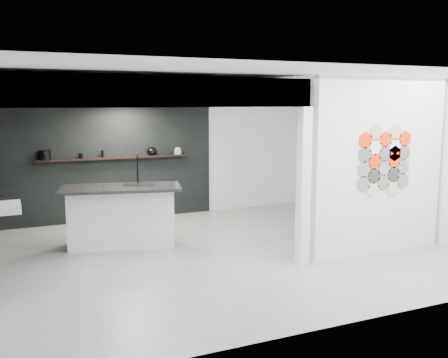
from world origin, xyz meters
TOP-DOWN VIEW (x-y plane):
  - floor at (0.00, 0.00)m, footprint 7.00×6.00m
  - partition_panel at (2.23, -1.00)m, footprint 2.45×0.15m
  - bay_clad_back at (-1.30, 2.97)m, footprint 4.40×0.04m
  - bulkhead at (-1.30, 1.00)m, footprint 4.40×4.00m
  - corner_column at (0.82, -1.00)m, footprint 0.16×0.16m
  - fascia_beam at (-1.30, -0.92)m, footprint 4.40×0.16m
  - wall_basin at (-3.24, 0.80)m, footprint 0.40×0.60m
  - display_shelf at (-1.20, 2.87)m, footprint 3.00×0.15m
  - kitchen_island at (-1.48, 1.00)m, footprint 2.10×1.29m
  - stockpot at (-2.52, 2.87)m, footprint 0.23×0.23m
  - kettle at (-0.42, 2.87)m, footprint 0.24×0.24m
  - glass_bowl at (0.15, 2.87)m, footprint 0.19×0.19m
  - glass_vase at (0.15, 2.87)m, footprint 0.14×0.14m
  - bottle_dark at (-1.43, 2.87)m, footprint 0.05×0.05m
  - utensil_cup at (-1.85, 2.87)m, footprint 0.09×0.09m
  - hex_tile_cluster at (2.26, -1.09)m, footprint 1.04×0.02m

SIDE VIEW (x-z plane):
  - floor at x=0.00m, z-range -0.01..0.00m
  - kitchen_island at x=-1.48m, z-range -0.26..1.32m
  - wall_basin at x=-3.24m, z-range 0.79..0.91m
  - bay_clad_back at x=-1.30m, z-range 0.00..2.35m
  - corner_column at x=0.82m, z-range 0.00..2.35m
  - display_shelf at x=-1.20m, z-range 1.28..1.32m
  - utensil_cup at x=-1.85m, z-range 1.32..1.42m
  - glass_bowl at x=0.15m, z-range 1.32..1.43m
  - bottle_dark at x=-1.43m, z-range 1.32..1.46m
  - glass_vase at x=0.15m, z-range 1.32..1.47m
  - partition_panel at x=2.23m, z-range 0.00..2.80m
  - kettle at x=-0.42m, z-range 1.32..1.49m
  - stockpot at x=-2.52m, z-range 1.32..1.50m
  - hex_tile_cluster at x=2.26m, z-range 0.92..2.09m
  - bulkhead at x=-1.30m, z-range 2.35..2.75m
  - fascia_beam at x=-1.30m, z-range 2.35..2.75m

